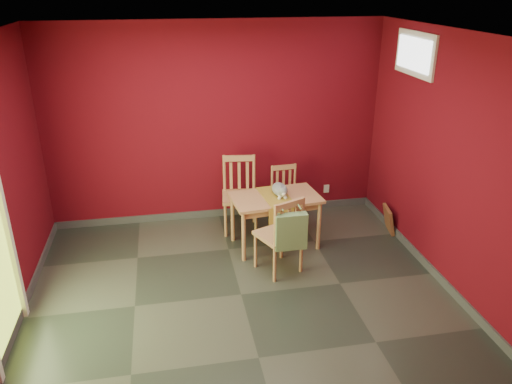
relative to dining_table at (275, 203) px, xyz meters
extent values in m
plane|color=#2D342D|center=(-0.60, -1.02, -0.59)|extent=(4.50, 4.50, 0.00)
plane|color=#5C0914|center=(-0.60, 0.98, 0.76)|extent=(4.50, 0.00, 4.50)
plane|color=#5C0914|center=(-0.60, -3.02, 0.76)|extent=(4.50, 0.00, 4.50)
plane|color=#5C0914|center=(1.65, -1.02, 0.76)|extent=(0.00, 4.00, 4.00)
plane|color=white|center=(-0.60, -1.02, 2.11)|extent=(4.50, 4.50, 0.00)
cube|color=#3F4244|center=(-0.60, 0.97, -0.54)|extent=(4.50, 0.02, 0.10)
cube|color=#3F4244|center=(-2.84, -1.02, -0.54)|extent=(0.03, 4.00, 0.10)
cube|color=#3F4244|center=(1.63, -1.02, -0.54)|extent=(0.03, 4.00, 0.10)
cube|color=white|center=(-2.82, -0.95, 0.47)|extent=(0.06, 0.08, 2.13)
cube|color=white|center=(1.63, -0.02, 1.76)|extent=(0.03, 0.90, 0.50)
cube|color=white|center=(1.61, -0.02, 1.76)|extent=(0.02, 0.76, 0.36)
cube|color=silver|center=(1.00, 0.97, -0.29)|extent=(0.08, 0.02, 0.12)
cube|color=tan|center=(0.00, 0.00, 0.07)|extent=(1.14, 0.75, 0.04)
cube|color=tan|center=(0.00, 0.00, 0.00)|extent=(1.02, 0.63, 0.09)
cylinder|color=tan|center=(-0.45, -0.31, -0.27)|extent=(0.05, 0.05, 0.64)
cylinder|color=tan|center=(-0.51, 0.21, -0.27)|extent=(0.05, 0.05, 0.64)
cylinder|color=tan|center=(0.51, -0.21, -0.27)|extent=(0.05, 0.05, 0.64)
cylinder|color=tan|center=(0.45, 0.31, -0.27)|extent=(0.05, 0.05, 0.64)
cube|color=olive|center=(0.00, 0.00, 0.09)|extent=(0.38, 0.68, 0.01)
cube|color=olive|center=(0.00, -0.33, -0.08)|extent=(0.31, 0.04, 0.32)
cube|color=tan|center=(-0.37, 0.51, -0.11)|extent=(0.52, 0.52, 0.04)
cylinder|color=tan|center=(-0.59, 0.34, -0.36)|extent=(0.04, 0.04, 0.45)
cylinder|color=tan|center=(-0.54, 0.73, -0.36)|extent=(0.04, 0.04, 0.45)
cylinder|color=tan|center=(-0.19, 0.29, -0.36)|extent=(0.04, 0.04, 0.45)
cylinder|color=tan|center=(-0.14, 0.68, -0.36)|extent=(0.04, 0.04, 0.45)
cylinder|color=tan|center=(-0.54, 0.73, 0.16)|extent=(0.04, 0.04, 0.50)
cylinder|color=tan|center=(-0.14, 0.68, 0.16)|extent=(0.04, 0.04, 0.50)
cube|color=tan|center=(-0.34, 0.71, 0.36)|extent=(0.42, 0.09, 0.08)
cube|color=tan|center=(-0.45, 0.72, 0.11)|extent=(0.04, 0.03, 0.39)
cube|color=tan|center=(-0.34, 0.71, 0.11)|extent=(0.04, 0.03, 0.39)
cube|color=tan|center=(-0.23, 0.70, 0.11)|extent=(0.04, 0.03, 0.39)
cube|color=tan|center=(0.28, 0.53, -0.20)|extent=(0.41, 0.41, 0.04)
cylinder|color=tan|center=(0.13, 0.36, -0.40)|extent=(0.03, 0.03, 0.37)
cylinder|color=tan|center=(0.11, 0.69, -0.40)|extent=(0.03, 0.03, 0.37)
cylinder|color=tan|center=(0.46, 0.38, -0.40)|extent=(0.03, 0.03, 0.37)
cylinder|color=tan|center=(0.44, 0.71, -0.40)|extent=(0.03, 0.03, 0.37)
cylinder|color=tan|center=(0.11, 0.69, 0.03)|extent=(0.03, 0.03, 0.41)
cylinder|color=tan|center=(0.44, 0.71, 0.03)|extent=(0.03, 0.03, 0.41)
cube|color=tan|center=(0.27, 0.70, 0.19)|extent=(0.35, 0.06, 0.06)
cube|color=tan|center=(0.18, 0.69, -0.01)|extent=(0.03, 0.02, 0.32)
cube|color=tan|center=(0.27, 0.70, -0.01)|extent=(0.03, 0.02, 0.32)
cube|color=tan|center=(0.36, 0.70, -0.01)|extent=(0.03, 0.02, 0.32)
cube|color=tan|center=(-0.09, -0.58, -0.14)|extent=(0.58, 0.58, 0.04)
cylinder|color=tan|center=(0.00, -0.33, -0.38)|extent=(0.04, 0.04, 0.43)
cylinder|color=tan|center=(0.16, -0.68, -0.38)|extent=(0.04, 0.04, 0.43)
cylinder|color=tan|center=(-0.34, -0.49, -0.38)|extent=(0.04, 0.04, 0.43)
cylinder|color=tan|center=(-0.19, -0.83, -0.38)|extent=(0.04, 0.04, 0.43)
cylinder|color=tan|center=(0.16, -0.68, 0.12)|extent=(0.04, 0.04, 0.47)
cylinder|color=tan|center=(-0.19, -0.83, 0.12)|extent=(0.04, 0.04, 0.47)
cube|color=tan|center=(-0.02, -0.76, 0.32)|extent=(0.38, 0.19, 0.07)
cube|color=tan|center=(0.08, -0.72, 0.08)|extent=(0.04, 0.03, 0.37)
cube|color=tan|center=(-0.02, -0.76, 0.08)|extent=(0.04, 0.03, 0.37)
cube|color=tan|center=(-0.12, -0.80, 0.08)|extent=(0.04, 0.03, 0.37)
cube|color=#648756|center=(-0.02, -0.84, 0.03)|extent=(0.35, 0.11, 0.42)
cylinder|color=#648756|center=(-0.12, -0.78, 0.30)|extent=(0.02, 0.18, 0.02)
cylinder|color=#648756|center=(0.08, -0.78, 0.30)|extent=(0.02, 0.18, 0.02)
cube|color=brown|center=(1.59, 0.08, -0.42)|extent=(0.17, 0.36, 0.34)
cube|color=black|center=(1.58, 0.08, -0.42)|extent=(0.11, 0.25, 0.24)
camera|label=1|loc=(-1.29, -5.49, 2.55)|focal=35.00mm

